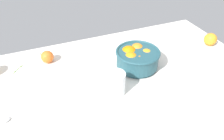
# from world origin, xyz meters

# --- Properties ---
(ground_plane) EXTENTS (1.47, 0.93, 0.03)m
(ground_plane) POSITION_xyz_m (0.00, 0.00, -0.01)
(ground_plane) COLOR silver
(fruit_bowl) EXTENTS (0.22, 0.22, 0.10)m
(fruit_bowl) POSITION_xyz_m (0.16, 0.10, 0.05)
(fruit_bowl) COLOR #234C56
(fruit_bowl) RESTS_ON ground_plane
(juice_glass) EXTENTS (0.08, 0.08, 0.10)m
(juice_glass) POSITION_xyz_m (-0.01, -0.04, 0.05)
(juice_glass) COLOR white
(juice_glass) RESTS_ON ground_plane
(loose_orange_0) EXTENTS (0.06, 0.06, 0.06)m
(loose_orange_0) POSITION_xyz_m (-0.25, 0.31, 0.03)
(loose_orange_0) COLOR orange
(loose_orange_0) RESTS_ON ground_plane
(loose_orange_2) EXTENTS (0.07, 0.07, 0.07)m
(loose_orange_2) POSITION_xyz_m (0.65, 0.13, 0.04)
(loose_orange_2) COLOR orange
(loose_orange_2) RESTS_ON ground_plane
(herb_sprig_0) EXTENTS (0.06, 0.07, 0.01)m
(herb_sprig_0) POSITION_xyz_m (-0.39, 0.30, 0.00)
(herb_sprig_0) COLOR #517832
(herb_sprig_0) RESTS_ON ground_plane
(herb_sprig_1) EXTENTS (0.08, 0.03, 0.01)m
(herb_sprig_1) POSITION_xyz_m (-0.26, 0.39, 0.00)
(herb_sprig_1) COLOR #458239
(herb_sprig_1) RESTS_ON ground_plane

